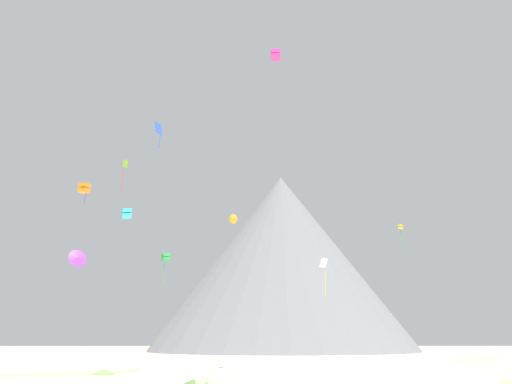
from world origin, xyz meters
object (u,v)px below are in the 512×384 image
(kite_green_mid, at_px, (166,257))
(kite_white_low, at_px, (324,268))
(kite_violet_low, at_px, (78,258))
(kite_blue_high, at_px, (159,130))
(kite_yellow_mid, at_px, (401,227))
(rock_massif, at_px, (283,265))
(bush_mid_center, at_px, (193,382))
(kite_lime_high, at_px, (124,169))
(bush_near_left, at_px, (464,376))
(kite_orange_mid, at_px, (84,188))
(kite_gold_mid, at_px, (233,219))
(bush_far_right, at_px, (104,372))
(kite_magenta_high, at_px, (275,55))
(kite_cyan_mid, at_px, (127,214))

(kite_green_mid, xyz_separation_m, kite_white_low, (25.16, -15.51, -3.71))
(kite_violet_low, relative_size, kite_blue_high, 0.83)
(kite_yellow_mid, distance_m, kite_white_low, 26.93)
(rock_massif, bearing_deg, bush_mid_center, -98.37)
(bush_mid_center, relative_size, kite_white_low, 0.35)
(kite_white_low, bearing_deg, kite_lime_high, 71.29)
(bush_near_left, xyz_separation_m, kite_yellow_mid, (10.88, 49.10, 22.59))
(kite_orange_mid, relative_size, kite_green_mid, 0.55)
(bush_mid_center, height_order, kite_violet_low, kite_violet_low)
(kite_lime_high, bearing_deg, kite_gold_mid, -61.23)
(rock_massif, relative_size, kite_orange_mid, 31.97)
(bush_far_right, bearing_deg, kite_orange_mid, 116.61)
(kite_orange_mid, bearing_deg, kite_green_mid, -97.82)
(bush_far_right, relative_size, kite_magenta_high, 2.15)
(kite_orange_mid, height_order, kite_violet_low, kite_orange_mid)
(kite_yellow_mid, bearing_deg, bush_near_left, -157.98)
(kite_cyan_mid, height_order, kite_magenta_high, kite_magenta_high)
(bush_mid_center, relative_size, bush_far_right, 0.83)
(bush_far_right, height_order, kite_violet_low, kite_violet_low)
(kite_magenta_high, bearing_deg, kite_violet_low, 150.55)
(kite_orange_mid, relative_size, kite_magenta_high, 2.82)
(rock_massif, height_order, kite_white_low, rock_massif)
(bush_mid_center, distance_m, kite_gold_mid, 58.36)
(kite_blue_high, bearing_deg, rock_massif, -114.58)
(kite_green_mid, height_order, kite_lime_high, kite_lime_high)
(bush_mid_center, height_order, kite_gold_mid, kite_gold_mid)
(kite_green_mid, bearing_deg, kite_gold_mid, -96.65)
(bush_near_left, height_order, kite_cyan_mid, kite_cyan_mid)
(kite_green_mid, bearing_deg, kite_cyan_mid, 149.06)
(kite_violet_low, distance_m, kite_white_low, 34.20)
(kite_green_mid, bearing_deg, kite_lime_high, 134.20)
(kite_gold_mid, bearing_deg, kite_blue_high, -74.49)
(bush_far_right, height_order, kite_cyan_mid, kite_cyan_mid)
(kite_lime_high, bearing_deg, bush_far_right, 172.05)
(bush_near_left, height_order, kite_white_low, kite_white_low)
(kite_orange_mid, bearing_deg, kite_violet_low, 127.37)
(bush_far_right, relative_size, rock_massif, 0.02)
(kite_violet_low, height_order, kite_blue_high, kite_blue_high)
(bush_far_right, xyz_separation_m, kite_cyan_mid, (-1.44, 11.87, 18.82))
(kite_violet_low, relative_size, kite_yellow_mid, 0.62)
(bush_near_left, distance_m, kite_violet_low, 49.06)
(bush_far_right, relative_size, kite_violet_low, 0.92)
(kite_green_mid, relative_size, kite_magenta_high, 5.10)
(bush_far_right, xyz_separation_m, kite_lime_high, (-4.57, 22.17, 28.25))
(kite_magenta_high, bearing_deg, rock_massif, 86.27)
(kite_gold_mid, bearing_deg, kite_lime_high, -104.79)
(kite_orange_mid, xyz_separation_m, kite_lime_high, (4.74, 3.60, 4.14))
(kite_cyan_mid, xyz_separation_m, kite_white_low, (26.91, 8.98, -5.79))
(kite_green_mid, bearing_deg, kite_orange_mid, 124.79)
(bush_near_left, relative_size, kite_cyan_mid, 1.30)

